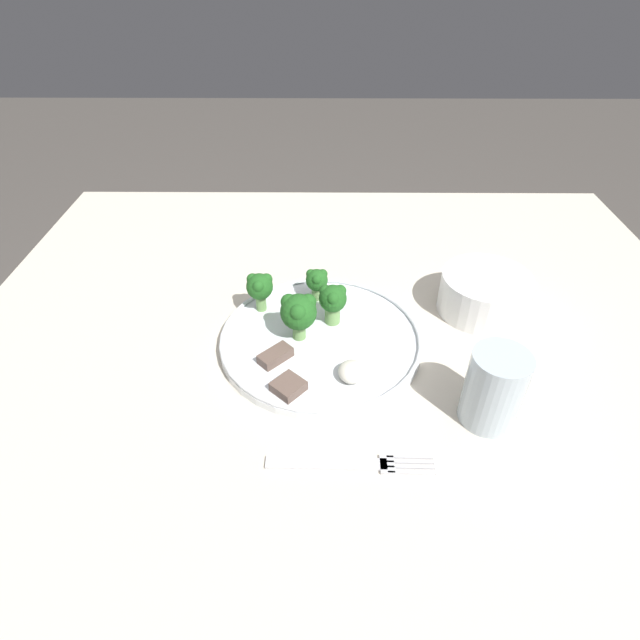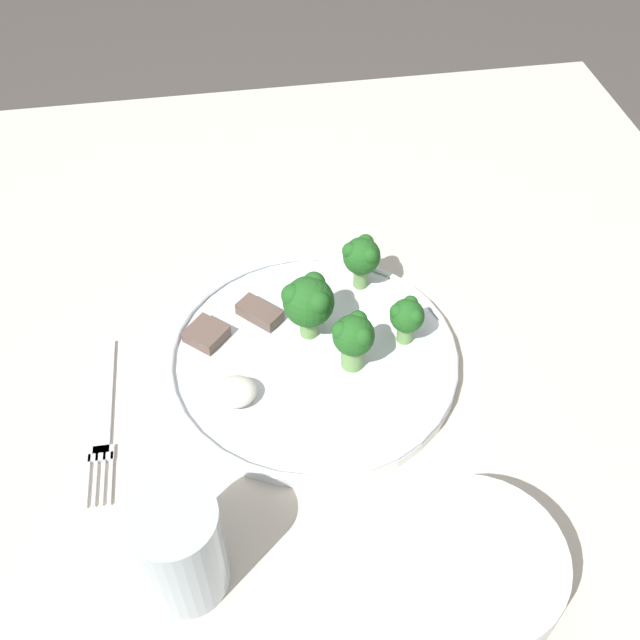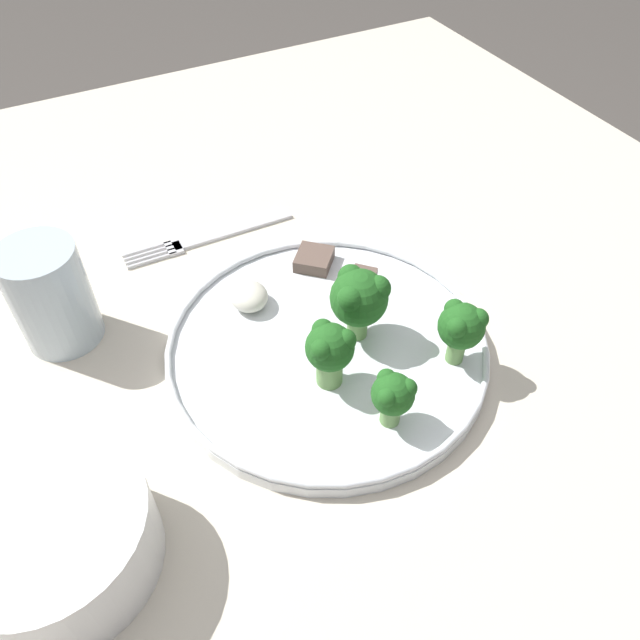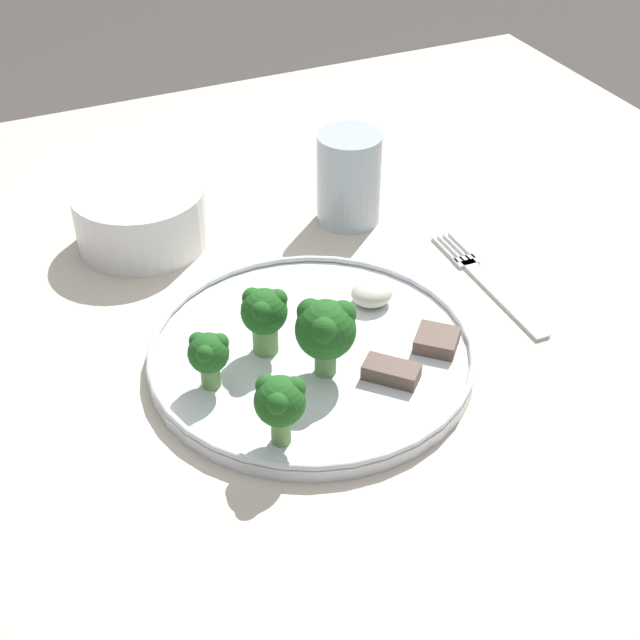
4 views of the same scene
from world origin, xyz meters
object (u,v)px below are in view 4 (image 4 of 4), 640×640
at_px(dinner_plate, 311,353).
at_px(fork, 489,284).
at_px(cream_bowl, 141,218).
at_px(drinking_glass, 349,183).

xyz_separation_m(dinner_plate, fork, (0.21, 0.03, -0.01)).
bearing_deg(cream_bowl, fork, -36.98).
bearing_deg(drinking_glass, dinner_plate, -123.30).
distance_m(fork, cream_bowl, 0.37).
height_order(dinner_plate, cream_bowl, cream_bowl).
relative_size(dinner_plate, drinking_glass, 2.86).
bearing_deg(fork, cream_bowl, 143.02).
height_order(fork, cream_bowl, cream_bowl).
bearing_deg(dinner_plate, cream_bowl, 108.32).
xyz_separation_m(dinner_plate, cream_bowl, (-0.08, 0.25, 0.02)).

